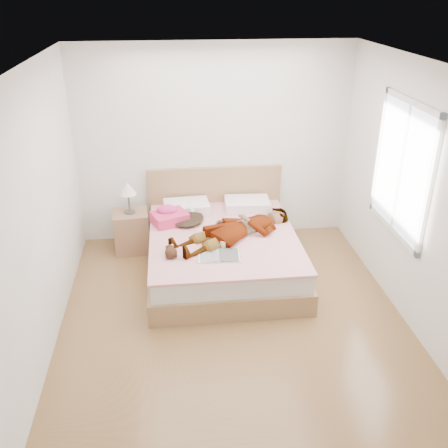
% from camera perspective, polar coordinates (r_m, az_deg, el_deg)
% --- Properties ---
extents(ground, '(4.00, 4.00, 0.00)m').
position_cam_1_polar(ground, '(5.41, 1.03, -10.64)').
color(ground, '#4B2C17').
rests_on(ground, ground).
extents(woman, '(1.73, 1.35, 0.23)m').
position_cam_1_polar(woman, '(5.90, 1.37, -0.22)').
color(woman, white).
rests_on(woman, bed).
extents(hair, '(0.44, 0.54, 0.08)m').
position_cam_1_polar(hair, '(6.29, -4.34, 0.72)').
color(hair, black).
rests_on(hair, bed).
extents(phone, '(0.08, 0.10, 0.05)m').
position_cam_1_polar(phone, '(6.19, -3.71, 1.69)').
color(phone, silver).
rests_on(phone, bed).
extents(room_shell, '(4.00, 4.00, 4.00)m').
position_cam_1_polar(room_shell, '(5.45, 19.67, 5.98)').
color(room_shell, white).
rests_on(room_shell, ground).
extents(bed, '(1.80, 2.08, 1.00)m').
position_cam_1_polar(bed, '(6.13, -0.19, -2.82)').
color(bed, olive).
rests_on(bed, ground).
extents(towel, '(0.51, 0.47, 0.22)m').
position_cam_1_polar(towel, '(6.24, -6.32, 0.93)').
color(towel, '#D73A5C').
rests_on(towel, bed).
extents(magazine, '(0.49, 0.34, 0.03)m').
position_cam_1_polar(magazine, '(5.48, -0.55, -3.63)').
color(magazine, white).
rests_on(magazine, bed).
extents(coffee_mug, '(0.12, 0.10, 0.09)m').
position_cam_1_polar(coffee_mug, '(5.63, -0.01, -2.31)').
color(coffee_mug, white).
rests_on(coffee_mug, bed).
extents(plush_toy, '(0.15, 0.22, 0.11)m').
position_cam_1_polar(plush_toy, '(5.48, -6.11, -3.17)').
color(plush_toy, black).
rests_on(plush_toy, bed).
extents(nightstand, '(0.48, 0.43, 0.96)m').
position_cam_1_polar(nightstand, '(6.64, -10.55, -0.49)').
color(nightstand, '#8E5D41').
rests_on(nightstand, ground).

